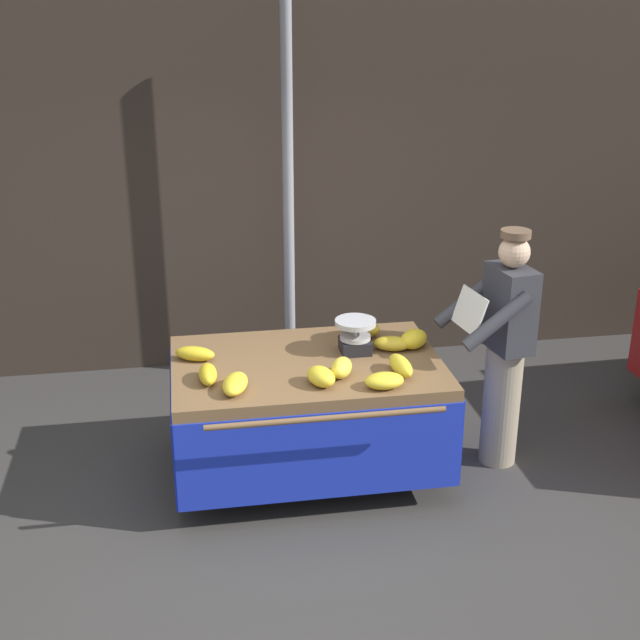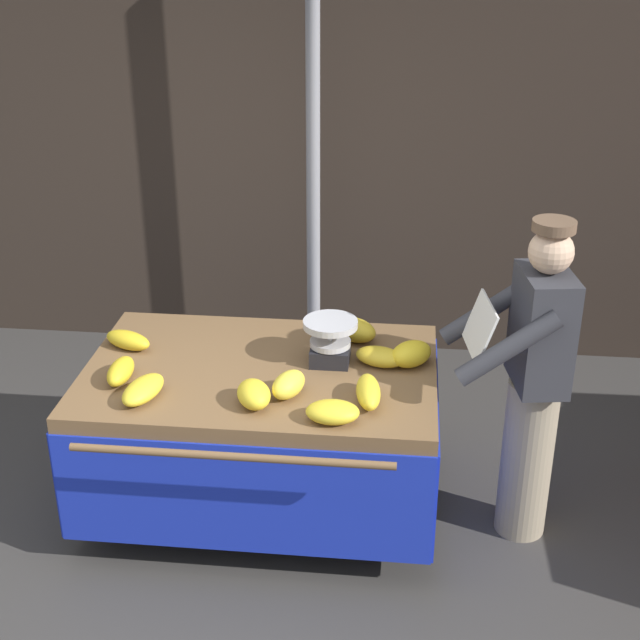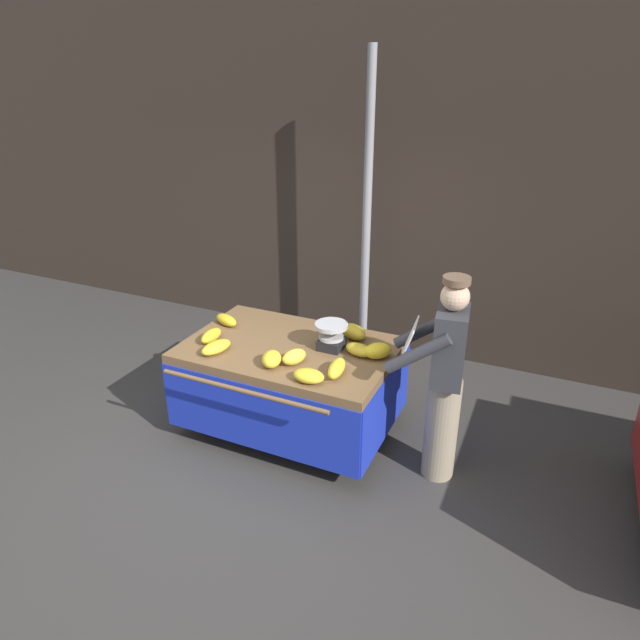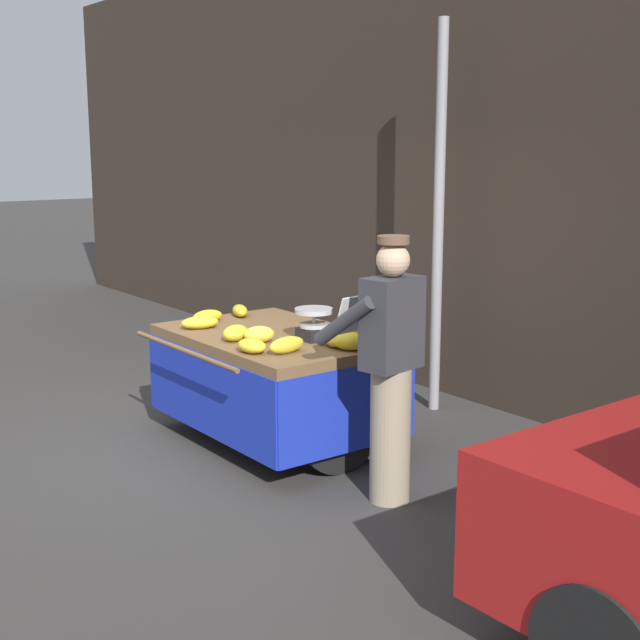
% 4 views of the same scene
% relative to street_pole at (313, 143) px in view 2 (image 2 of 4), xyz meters
% --- Properties ---
extents(ground_plane, '(60.00, 60.00, 0.00)m').
position_rel_street_pole_xyz_m(ground_plane, '(-0.31, -2.20, -1.63)').
color(ground_plane, '#383533').
extents(back_wall, '(16.00, 0.24, 4.33)m').
position_rel_street_pole_xyz_m(back_wall, '(-0.31, 0.54, 0.54)').
color(back_wall, '#332821').
rests_on(back_wall, ground).
extents(street_pole, '(0.09, 0.09, 3.26)m').
position_rel_street_pole_xyz_m(street_pole, '(0.00, 0.00, 0.00)').
color(street_pole, gray).
rests_on(street_pole, ground).
extents(banana_cart, '(1.82, 1.40, 0.86)m').
position_rel_street_pole_xyz_m(banana_cart, '(-0.10, -1.59, -0.99)').
color(banana_cart, brown).
rests_on(banana_cart, ground).
extents(weighing_scale, '(0.28, 0.28, 0.24)m').
position_rel_street_pole_xyz_m(weighing_scale, '(0.25, -1.48, -0.65)').
color(weighing_scale, black).
rests_on(weighing_scale, banana_cart).
extents(banana_bunch_0, '(0.11, 0.26, 0.11)m').
position_rel_street_pole_xyz_m(banana_bunch_0, '(-0.76, -1.79, -0.72)').
color(banana_bunch_0, gold).
rests_on(banana_bunch_0, banana_cart).
extents(banana_bunch_1, '(0.25, 0.18, 0.10)m').
position_rel_street_pole_xyz_m(banana_bunch_1, '(0.32, -2.06, -0.72)').
color(banana_bunch_1, yellow).
rests_on(banana_bunch_1, banana_cart).
extents(banana_bunch_2, '(0.22, 0.32, 0.10)m').
position_rel_street_pole_xyz_m(banana_bunch_2, '(-0.60, -1.95, -0.72)').
color(banana_bunch_2, yellow).
rests_on(banana_bunch_2, banana_cart).
extents(banana_bunch_3, '(0.30, 0.21, 0.10)m').
position_rel_street_pole_xyz_m(banana_bunch_3, '(-0.83, -1.44, -0.72)').
color(banana_bunch_3, gold).
rests_on(banana_bunch_3, banana_cart).
extents(banana_bunch_4, '(0.28, 0.28, 0.13)m').
position_rel_street_pole_xyz_m(banana_bunch_4, '(0.67, -1.48, -0.71)').
color(banana_bunch_4, gold).
rests_on(banana_bunch_4, banana_cart).
extents(banana_bunch_5, '(0.15, 0.31, 0.11)m').
position_rel_street_pole_xyz_m(banana_bunch_5, '(0.47, -1.88, -0.72)').
color(banana_bunch_5, yellow).
rests_on(banana_bunch_5, banana_cart).
extents(banana_bunch_6, '(0.20, 0.26, 0.12)m').
position_rel_street_pole_xyz_m(banana_bunch_6, '(0.09, -1.85, -0.71)').
color(banana_bunch_6, yellow).
rests_on(banana_bunch_6, banana_cart).
extents(banana_bunch_7, '(0.23, 0.27, 0.12)m').
position_rel_street_pole_xyz_m(banana_bunch_7, '(-0.06, -1.96, -0.71)').
color(banana_bunch_7, yellow).
rests_on(banana_bunch_7, banana_cart).
extents(banana_bunch_8, '(0.29, 0.21, 0.10)m').
position_rel_street_pole_xyz_m(banana_bunch_8, '(0.51, -1.49, -0.72)').
color(banana_bunch_8, gold).
rests_on(banana_bunch_8, banana_cart).
extents(banana_bunch_9, '(0.32, 0.28, 0.13)m').
position_rel_street_pole_xyz_m(banana_bunch_9, '(0.35, -1.22, -0.71)').
color(banana_bunch_9, gold).
rests_on(banana_bunch_9, banana_cart).
extents(vendor_person, '(0.63, 0.57, 1.71)m').
position_rel_street_pole_xyz_m(vendor_person, '(1.26, -1.64, -0.76)').
color(vendor_person, gray).
rests_on(vendor_person, ground).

